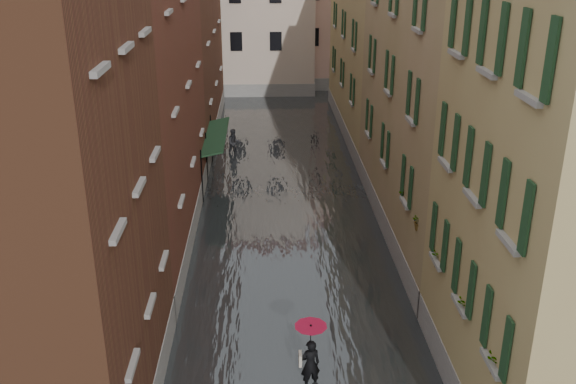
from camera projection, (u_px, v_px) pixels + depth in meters
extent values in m
plane|color=#515053|center=(301.00, 364.00, 19.33)|extent=(120.00, 120.00, 0.00)
cube|color=#3D4143|center=(286.00, 197.00, 31.35)|extent=(10.00, 60.00, 0.20)
cube|color=brown|center=(6.00, 192.00, 14.80)|extent=(6.00, 8.00, 13.00)
cube|color=#5E281D|center=(111.00, 93.00, 25.09)|extent=(6.00, 14.00, 12.50)
cube|color=brown|center=(163.00, 24.00, 38.71)|extent=(6.00, 16.00, 14.00)
cube|color=tan|center=(464.00, 84.00, 25.51)|extent=(6.00, 14.00, 13.00)
cube|color=#9E8551|center=(392.00, 44.00, 39.69)|extent=(6.00, 16.00, 11.50)
cube|color=beige|center=(237.00, 8.00, 52.03)|extent=(12.00, 9.00, 13.00)
cube|color=#CFA291|center=(345.00, 11.00, 54.40)|extent=(10.00, 9.00, 12.00)
cube|color=#16321C|center=(214.00, 146.00, 30.95)|extent=(1.09, 2.80, 0.31)
cylinder|color=black|center=(202.00, 178.00, 30.07)|extent=(0.06, 0.06, 2.80)
cylinder|color=black|center=(207.00, 159.00, 32.66)|extent=(0.06, 0.06, 2.80)
cube|color=#16321C|center=(218.00, 128.00, 33.80)|extent=(1.09, 3.33, 0.31)
cylinder|color=black|center=(207.00, 159.00, 32.67)|extent=(0.06, 0.06, 2.80)
cylinder|color=black|center=(211.00, 140.00, 35.75)|extent=(0.06, 0.06, 2.80)
cube|color=olive|center=(498.00, 364.00, 14.25)|extent=(0.22, 0.85, 0.18)
imported|color=#265926|center=(501.00, 348.00, 14.10)|extent=(0.59, 0.51, 0.66)
cube|color=olive|center=(467.00, 307.00, 16.41)|extent=(0.22, 0.85, 0.18)
imported|color=#265926|center=(469.00, 293.00, 16.26)|extent=(0.59, 0.51, 0.66)
cube|color=olive|center=(440.00, 259.00, 18.85)|extent=(0.22, 0.85, 0.18)
imported|color=#265926|center=(442.00, 247.00, 18.69)|extent=(0.59, 0.51, 0.66)
cube|color=olive|center=(421.00, 223.00, 21.19)|extent=(0.22, 0.85, 0.18)
imported|color=#265926|center=(422.00, 212.00, 21.03)|extent=(0.59, 0.51, 0.66)
cube|color=olive|center=(406.00, 197.00, 23.32)|extent=(0.22, 0.85, 0.18)
imported|color=#265926|center=(407.00, 186.00, 23.17)|extent=(0.59, 0.51, 0.66)
imported|color=black|center=(310.00, 364.00, 18.03)|extent=(0.65, 0.50, 1.58)
cube|color=beige|center=(300.00, 359.00, 18.01)|extent=(0.08, 0.30, 0.38)
cylinder|color=black|center=(310.00, 348.00, 17.82)|extent=(0.02, 0.02, 1.00)
cone|color=#A30A2A|center=(311.00, 330.00, 17.61)|extent=(0.92, 0.92, 0.28)
imported|color=black|center=(234.00, 143.00, 37.11)|extent=(0.95, 0.84, 1.64)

